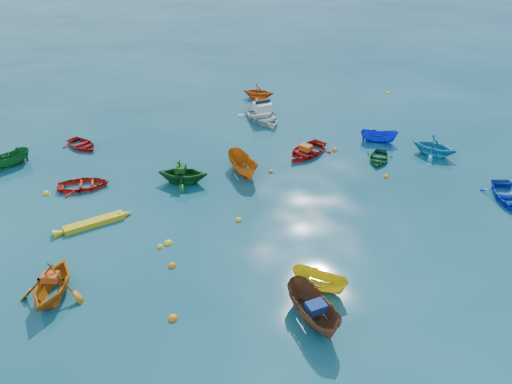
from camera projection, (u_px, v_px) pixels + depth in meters
name	position (u px, v px, depth m)	size (l,w,h in m)	color
ground	(299.00, 249.00, 23.72)	(160.00, 160.00, 0.00)	#093646
sampan_brown_mid	(313.00, 320.00, 19.79)	(1.26, 3.33, 1.29)	brown
dinghy_blue_se	(511.00, 201.00, 27.32)	(2.55, 3.57, 0.74)	#0F32C2
dinghy_orange_w	(55.00, 296.00, 20.96)	(2.72, 3.16, 1.66)	#BF6612
sampan_yellow_mid	(319.00, 288.00, 21.37)	(0.95, 2.52, 0.97)	yellow
dinghy_green_e	(378.00, 160.00, 31.47)	(1.70, 2.38, 0.49)	#0F4319
dinghy_cyan_se	(433.00, 155.00, 32.12)	(2.40, 2.78, 1.46)	teal
dinghy_red_nw	(84.00, 188.00, 28.60)	(2.05, 2.87, 0.59)	red
sampan_orange_n	(243.00, 173.00, 30.06)	(1.23, 3.26, 1.26)	#BC6011
dinghy_green_n	(183.00, 183.00, 29.08)	(2.48, 2.88, 1.51)	#124F1B
dinghy_red_ne	(306.00, 154.00, 32.20)	(2.40, 3.36, 0.70)	#B3120E
sampan_blue_far	(378.00, 142.00, 33.82)	(0.92, 2.45, 0.95)	#1125D6
dinghy_red_far	(83.00, 147.00, 33.08)	(1.89, 2.64, 0.55)	#A30E0D
dinghy_orange_far	(258.00, 98.00, 40.86)	(2.19, 2.54, 1.34)	#CE5813
sampan_green_far	(10.00, 167.00, 30.75)	(1.04, 2.75, 1.06)	#13551E
kayak_yellow	(95.00, 225.00, 25.42)	(0.54, 3.71, 0.37)	gold
motorboat_white	(263.00, 120.00, 37.05)	(2.97, 4.15, 1.46)	silver
tarp_blue_a	(316.00, 307.00, 19.24)	(0.73, 0.56, 0.36)	navy
tarp_orange_a	(50.00, 277.00, 20.49)	(0.65, 0.49, 0.31)	#D04715
tarp_green_b	(181.00, 169.00, 28.60)	(0.71, 0.54, 0.35)	#114515
tarp_orange_b	(306.00, 148.00, 31.86)	(0.73, 0.55, 0.35)	#DA5516
buoy_or_a	(173.00, 319.00, 19.84)	(0.38, 0.38, 0.38)	orange
buoy_ye_a	(160.00, 247.00, 23.83)	(0.31, 0.31, 0.31)	yellow
buoy_or_b	(386.00, 177.00, 29.66)	(0.32, 0.32, 0.32)	orange
buoy_ye_b	(168.00, 244.00, 24.06)	(0.39, 0.39, 0.39)	yellow
buoy_or_c	(172.00, 266.00, 22.61)	(0.36, 0.36, 0.36)	orange
buoy_ye_c	(239.00, 220.00, 25.75)	(0.34, 0.34, 0.34)	gold
buoy_or_d	(271.00, 172.00, 30.15)	(0.30, 0.30, 0.30)	#FF5E0D
buoy_ye_d	(47.00, 194.00, 27.99)	(0.37, 0.37, 0.37)	yellow
buoy_or_e	(335.00, 150.00, 32.67)	(0.39, 0.39, 0.39)	orange
buoy_ye_e	(388.00, 94.00, 41.82)	(0.35, 0.35, 0.35)	yellow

